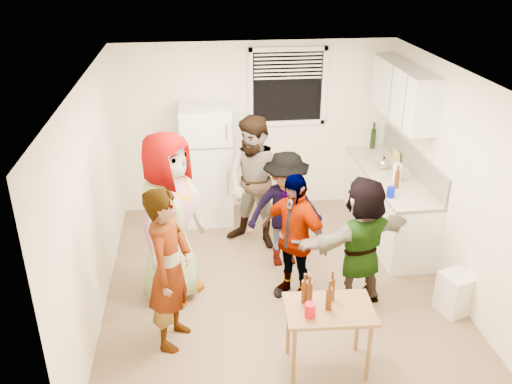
{
  "coord_description": "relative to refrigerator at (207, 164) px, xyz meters",
  "views": [
    {
      "loc": [
        -0.89,
        -5.3,
        3.76
      ],
      "look_at": [
        -0.24,
        0.24,
        1.15
      ],
      "focal_mm": 38.0,
      "sensor_mm": 36.0,
      "label": 1
    }
  ],
  "objects": [
    {
      "name": "guest_back_right",
      "position": [
        0.91,
        -1.35,
        -0.85
      ],
      "size": [
        1.07,
        1.56,
        0.56
      ],
      "primitive_type": "imported",
      "rotation": [
        0.0,
        0.0,
        0.07
      ],
      "color": "#3E3E43",
      "rests_on": "ground"
    },
    {
      "name": "room",
      "position": [
        0.75,
        -1.88,
        -0.85
      ],
      "size": [
        4.0,
        4.5,
        2.5
      ],
      "primitive_type": null,
      "color": "white",
      "rests_on": "ground"
    },
    {
      "name": "beer_bottle_counter",
      "position": [
        2.35,
        -1.21,
        0.05
      ],
      "size": [
        0.06,
        0.06,
        0.23
      ],
      "primitive_type": "cylinder",
      "color": "#47230C",
      "rests_on": "countertop"
    },
    {
      "name": "guest_stripe",
      "position": [
        -0.45,
        -2.68,
        -0.85
      ],
      "size": [
        1.83,
        1.17,
        0.41
      ],
      "primitive_type": "imported",
      "rotation": [
        0.0,
        0.0,
        1.23
      ],
      "color": "#141933",
      "rests_on": "ground"
    },
    {
      "name": "blue_cup",
      "position": [
        2.19,
        -1.45,
        0.05
      ],
      "size": [
        0.1,
        0.1,
        0.13
      ],
      "primitive_type": "cylinder",
      "color": "#040FD1",
      "rests_on": "countertop"
    },
    {
      "name": "picture_frame",
      "position": [
        2.67,
        -0.34,
        0.13
      ],
      "size": [
        0.02,
        0.19,
        0.16
      ],
      "primitive_type": "cube",
      "color": "#ECE352",
      "rests_on": "countertop"
    },
    {
      "name": "paper_towel",
      "position": [
        2.43,
        -1.0,
        0.05
      ],
      "size": [
        0.11,
        0.11,
        0.24
      ],
      "primitive_type": "cylinder",
      "color": "white",
      "rests_on": "countertop"
    },
    {
      "name": "serving_table",
      "position": [
        1.0,
        -3.24,
        -0.85
      ],
      "size": [
        0.84,
        0.59,
        0.69
      ],
      "primitive_type": null,
      "rotation": [
        0.0,
        0.0,
        -0.05
      ],
      "color": "brown",
      "rests_on": "ground"
    },
    {
      "name": "window",
      "position": [
        1.2,
        0.33,
        1.0
      ],
      "size": [
        1.12,
        0.1,
        1.06
      ],
      "primitive_type": null,
      "color": "white",
      "rests_on": "room"
    },
    {
      "name": "countertop",
      "position": [
        2.45,
        -0.73,
        0.03
      ],
      "size": [
        0.64,
        2.22,
        0.04
      ],
      "primitive_type": "cube",
      "color": "beige",
      "rests_on": "counter_lower"
    },
    {
      "name": "backsplash",
      "position": [
        2.74,
        -0.73,
        0.23
      ],
      "size": [
        0.03,
        2.2,
        0.36
      ],
      "primitive_type": "cube",
      "color": "#AAA59C",
      "rests_on": "countertop"
    },
    {
      "name": "guest_black",
      "position": [
        0.88,
        -2.05,
        -0.85
      ],
      "size": [
        1.73,
        1.68,
        0.37
      ],
      "primitive_type": "imported",
      "rotation": [
        0.0,
        0.0,
        -0.84
      ],
      "color": "black",
      "rests_on": "ground"
    },
    {
      "name": "red_cup",
      "position": [
        0.8,
        -3.33,
        -0.16
      ],
      "size": [
        0.1,
        0.1,
        0.13
      ],
      "primitive_type": "cylinder",
      "color": "red",
      "rests_on": "serving_table"
    },
    {
      "name": "refrigerator",
      "position": [
        0.0,
        0.0,
        0.0
      ],
      "size": [
        0.7,
        0.7,
        1.7
      ],
      "primitive_type": "cube",
      "color": "white",
      "rests_on": "ground"
    },
    {
      "name": "guest_grey",
      "position": [
        -0.46,
        -1.87,
        -0.85
      ],
      "size": [
        2.18,
        1.9,
        0.63
      ],
      "primitive_type": "imported",
      "rotation": [
        0.0,
        0.0,
        0.98
      ],
      "color": "gray",
      "rests_on": "ground"
    },
    {
      "name": "beer_bottle_table",
      "position": [
        0.83,
        -3.13,
        -0.16
      ],
      "size": [
        0.06,
        0.06,
        0.23
      ],
      "primitive_type": "cylinder",
      "color": "#47230C",
      "rests_on": "serving_table"
    },
    {
      "name": "guest_orange",
      "position": [
        1.6,
        -2.26,
        -0.85
      ],
      "size": [
        1.87,
        1.93,
        0.45
      ],
      "primitive_type": "imported",
      "rotation": [
        0.0,
        0.0,
        3.5
      ],
      "color": "#D7894B",
      "rests_on": "ground"
    },
    {
      "name": "counter_lower",
      "position": [
        2.45,
        -0.73,
        -0.42
      ],
      "size": [
        0.6,
        2.2,
        0.86
      ],
      "primitive_type": "cube",
      "color": "white",
      "rests_on": "ground"
    },
    {
      "name": "guest_back_left",
      "position": [
        0.61,
        -0.85,
        -0.85
      ],
      "size": [
        1.68,
        1.98,
        0.68
      ],
      "primitive_type": "imported",
      "rotation": [
        0.0,
        0.0,
        -0.56
      ],
      "color": "brown",
      "rests_on": "ground"
    },
    {
      "name": "trash_bin",
      "position": [
        2.61,
        -2.56,
        -0.6
      ],
      "size": [
        0.4,
        0.4,
        0.47
      ],
      "primitive_type": "cube",
      "rotation": [
        0.0,
        0.0,
        0.33
      ],
      "color": "white",
      "rests_on": "ground"
    },
    {
      "name": "wine_bottle",
      "position": [
        2.5,
        0.23,
        0.05
      ],
      "size": [
        0.08,
        0.08,
        0.3
      ],
      "primitive_type": "cylinder",
      "color": "black",
      "rests_on": "countertop"
    },
    {
      "name": "kettle",
      "position": [
        2.4,
        -0.56,
        0.05
      ],
      "size": [
        0.26,
        0.23,
        0.19
      ],
      "primitive_type": null,
      "rotation": [
        0.0,
        0.0,
        -0.21
      ],
      "color": "silver",
      "rests_on": "countertop"
    },
    {
      "name": "upper_cabinets",
      "position": [
        2.58,
        -0.53,
        1.1
      ],
      "size": [
        0.34,
        1.6,
        0.7
      ],
      "primitive_type": "cube",
      "color": "white",
      "rests_on": "room"
    }
  ]
}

